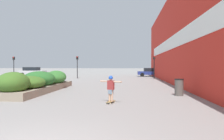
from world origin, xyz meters
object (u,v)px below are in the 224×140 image
at_px(skateboard, 111,102).
at_px(traffic_light_right, 154,63).
at_px(skateboarder, 111,86).
at_px(car_center_left, 149,72).
at_px(traffic_light_far_left, 14,63).
at_px(traffic_light_left, 77,63).
at_px(trash_bin, 179,87).
at_px(car_leftmost, 32,72).
at_px(car_center_right, 205,72).

xyz_separation_m(skateboard, traffic_light_right, (4.21, 18.32, 2.12)).
bearing_deg(skateboarder, car_center_left, 104.05).
distance_m(skateboard, traffic_light_far_left, 24.87).
distance_m(skateboard, traffic_light_right, 18.92).
bearing_deg(traffic_light_far_left, car_center_left, 17.47).
xyz_separation_m(skateboarder, traffic_light_left, (-6.73, 18.78, 1.35)).
bearing_deg(traffic_light_left, traffic_light_right, -2.41).
bearing_deg(car_center_left, trash_bin, 179.16).
bearing_deg(car_leftmost, car_center_left, 99.62).
relative_size(skateboarder, traffic_light_left, 0.39).
bearing_deg(trash_bin, traffic_light_left, 123.66).
bearing_deg(traffic_light_left, car_center_right, 19.12).
distance_m(skateboard, car_center_left, 25.46).
height_order(skateboard, car_center_left, car_center_left).
bearing_deg(car_center_right, skateboard, 152.07).
height_order(car_leftmost, car_center_left, car_leftmost).
relative_size(skateboard, car_leftmost, 0.16).
bearing_deg(car_center_left, traffic_light_right, 179.96).
bearing_deg(car_center_right, traffic_light_far_left, 103.54).
distance_m(trash_bin, car_leftmost, 26.85).
bearing_deg(skateboard, traffic_light_far_left, 154.84).
bearing_deg(car_leftmost, trash_bin, 44.99).
distance_m(skateboard, trash_bin, 4.83).
bearing_deg(car_center_left, traffic_light_far_left, 107.47).
relative_size(car_leftmost, car_center_right, 1.07).
height_order(car_leftmost, traffic_light_far_left, traffic_light_far_left).
distance_m(trash_bin, car_center_right, 25.05).
xyz_separation_m(car_leftmost, traffic_light_left, (8.36, -3.05, 1.34)).
height_order(skateboard, skateboarder, skateboarder).
xyz_separation_m(car_center_right, traffic_light_right, (-9.51, -7.55, 1.47)).
relative_size(car_center_right, traffic_light_left, 1.21).
height_order(skateboarder, car_center_left, car_center_left).
relative_size(car_center_left, traffic_light_far_left, 1.24).
bearing_deg(traffic_light_far_left, traffic_light_left, 0.91).
bearing_deg(skateboard, skateboarder, -73.55).
bearing_deg(skateboard, car_center_right, 85.65).
height_order(skateboarder, traffic_light_right, traffic_light_right).
bearing_deg(skateboarder, traffic_light_left, 133.30).
bearing_deg(skateboard, trash_bin, 59.68).
distance_m(trash_bin, traffic_light_right, 15.58).
height_order(skateboard, car_center_right, car_center_right).
distance_m(traffic_light_left, traffic_light_far_left, 9.61).
height_order(trash_bin, traffic_light_far_left, traffic_light_far_left).
bearing_deg(car_center_right, trash_bin, 156.90).
relative_size(trash_bin, traffic_light_left, 0.32).
xyz_separation_m(skateboarder, car_center_right, (13.71, 25.87, -0.13)).
bearing_deg(car_center_right, car_leftmost, 97.99).
bearing_deg(traffic_light_right, trash_bin, -91.19).
xyz_separation_m(skateboarder, trash_bin, (3.89, 2.83, -0.33)).
bearing_deg(trash_bin, car_leftmost, 134.99).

